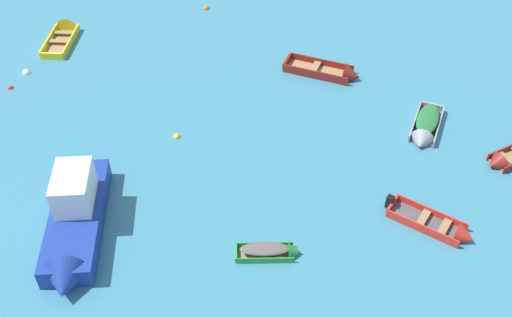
{
  "coord_description": "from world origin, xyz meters",
  "views": [
    {
      "loc": [
        1.7,
        -1.26,
        19.9
      ],
      "look_at": [
        0.0,
        20.09,
        0.15
      ],
      "focal_mm": 42.18,
      "sensor_mm": 36.0,
      "label": 1
    }
  ],
  "objects": [
    {
      "name": "rowboat_yellow_midfield_right",
      "position": [
        -12.86,
        30.78,
        0.2
      ],
      "size": [
        1.53,
        4.03,
        1.32
      ],
      "color": "#99754C",
      "rests_on": "ground_plane"
    },
    {
      "name": "motor_launch_deep_blue_far_right",
      "position": [
        -7.27,
        14.83,
        0.8
      ],
      "size": [
        3.07,
        7.44,
        2.86
      ],
      "color": "navy",
      "rests_on": "ground_plane"
    },
    {
      "name": "rowboat_maroon_foreground_center",
      "position": [
        11.98,
        20.88,
        0.17
      ],
      "size": [
        3.29,
        2.61,
        1.01
      ],
      "color": "#99754C",
      "rests_on": "ground_plane"
    },
    {
      "name": "mooring_buoy_outer_edge",
      "position": [
        -4.51,
        34.79,
        0.0
      ],
      "size": [
        0.41,
        0.41,
        0.41
      ],
      "primitive_type": "sphere",
      "color": "orange",
      "rests_on": "ground_plane"
    },
    {
      "name": "rowboat_red_near_right",
      "position": [
        8.44,
        16.24,
        0.2
      ],
      "size": [
        3.82,
        2.79,
        1.07
      ],
      "color": "#4C4C51",
      "rests_on": "ground_plane"
    },
    {
      "name": "rowboat_green_back_row_right",
      "position": [
        1.23,
        14.41,
        0.24
      ],
      "size": [
        2.81,
        1.1,
        0.78
      ],
      "color": "#99754C",
      "rests_on": "ground_plane"
    },
    {
      "name": "mooring_buoy_near_foreground",
      "position": [
        -13.84,
        26.47,
        0.0
      ],
      "size": [
        0.45,
        0.45,
        0.45
      ],
      "primitive_type": "sphere",
      "color": "silver",
      "rests_on": "ground_plane"
    },
    {
      "name": "rowboat_maroon_far_left",
      "position": [
        4.03,
        27.55,
        0.22
      ],
      "size": [
        4.59,
        2.52,
        1.24
      ],
      "color": "#99754C",
      "rests_on": "ground_plane"
    },
    {
      "name": "mooring_buoy_far_field",
      "position": [
        -4.17,
        21.55,
        0.0
      ],
      "size": [
        0.36,
        0.36,
        0.36
      ],
      "primitive_type": "sphere",
      "color": "yellow",
      "rests_on": "ground_plane"
    },
    {
      "name": "rowboat_grey_near_left",
      "position": [
        8.41,
        22.81,
        0.31
      ],
      "size": [
        2.24,
        3.79,
        1.16
      ],
      "color": "#4C4C51",
      "rests_on": "ground_plane"
    },
    {
      "name": "mooring_buoy_between_boats_left",
      "position": [
        -14.2,
        24.97,
        0.0
      ],
      "size": [
        0.34,
        0.34,
        0.34
      ],
      "primitive_type": "sphere",
      "color": "red",
      "rests_on": "ground_plane"
    }
  ]
}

